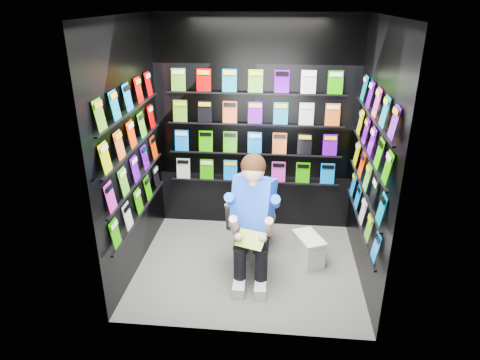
# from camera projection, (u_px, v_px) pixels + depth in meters

# --- Properties ---
(floor) EXTENTS (2.40, 2.40, 0.00)m
(floor) POSITION_uv_depth(u_px,v_px,m) (248.00, 266.00, 4.73)
(floor) COLOR slate
(floor) RESTS_ON ground
(ceiling) EXTENTS (2.40, 2.40, 0.00)m
(ceiling) POSITION_uv_depth(u_px,v_px,m) (250.00, 15.00, 3.70)
(ceiling) COLOR white
(ceiling) RESTS_ON floor
(wall_back) EXTENTS (2.40, 0.04, 2.60)m
(wall_back) POSITION_uv_depth(u_px,v_px,m) (255.00, 128.00, 5.13)
(wall_back) COLOR black
(wall_back) RESTS_ON floor
(wall_front) EXTENTS (2.40, 0.04, 2.60)m
(wall_front) POSITION_uv_depth(u_px,v_px,m) (238.00, 200.00, 3.30)
(wall_front) COLOR black
(wall_front) RESTS_ON floor
(wall_left) EXTENTS (0.04, 2.00, 2.60)m
(wall_left) POSITION_uv_depth(u_px,v_px,m) (130.00, 152.00, 4.32)
(wall_left) COLOR black
(wall_left) RESTS_ON floor
(wall_right) EXTENTS (0.04, 2.00, 2.60)m
(wall_right) POSITION_uv_depth(u_px,v_px,m) (373.00, 160.00, 4.11)
(wall_right) COLOR black
(wall_right) RESTS_ON floor
(comics_back) EXTENTS (2.10, 0.06, 1.37)m
(comics_back) POSITION_uv_depth(u_px,v_px,m) (255.00, 128.00, 5.10)
(comics_back) COLOR #DB591D
(comics_back) RESTS_ON wall_back
(comics_left) EXTENTS (0.06, 1.70, 1.37)m
(comics_left) POSITION_uv_depth(u_px,v_px,m) (133.00, 152.00, 4.32)
(comics_left) COLOR #DB591D
(comics_left) RESTS_ON wall_left
(comics_right) EXTENTS (0.06, 1.70, 1.37)m
(comics_right) POSITION_uv_depth(u_px,v_px,m) (370.00, 160.00, 4.11)
(comics_right) COLOR #DB591D
(comics_right) RESTS_ON wall_right
(toilet) EXTENTS (0.64, 0.85, 0.73)m
(toilet) POSITION_uv_depth(u_px,v_px,m) (255.00, 222.00, 4.90)
(toilet) COLOR white
(toilet) RESTS_ON floor
(longbox) EXTENTS (0.36, 0.44, 0.29)m
(longbox) POSITION_uv_depth(u_px,v_px,m) (308.00, 250.00, 4.76)
(longbox) COLOR silver
(longbox) RESTS_ON floor
(longbox_lid) EXTENTS (0.38, 0.47, 0.03)m
(longbox_lid) POSITION_uv_depth(u_px,v_px,m) (309.00, 238.00, 4.70)
(longbox_lid) COLOR silver
(longbox_lid) RESTS_ON longbox
(reader) EXTENTS (0.80, 0.95, 1.50)m
(reader) POSITION_uv_depth(u_px,v_px,m) (253.00, 204.00, 4.38)
(reader) COLOR blue
(reader) RESTS_ON toilet
(held_comic) EXTENTS (0.32, 0.25, 0.12)m
(held_comic) POSITION_uv_depth(u_px,v_px,m) (251.00, 240.00, 4.15)
(held_comic) COLOR green
(held_comic) RESTS_ON reader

